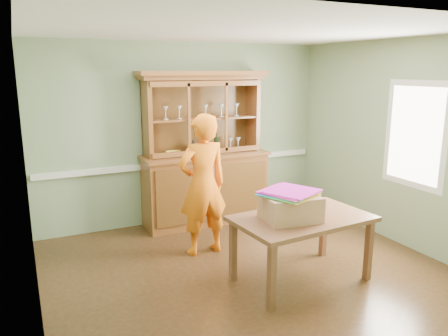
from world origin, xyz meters
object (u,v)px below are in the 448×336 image
china_hutch (205,171)px  dining_table (302,224)px  person (203,185)px  cardboard_box (290,207)px

china_hutch → dining_table: (0.22, -2.22, -0.15)m
china_hutch → dining_table: china_hutch is taller
person → dining_table: bearing=118.0°
china_hutch → cardboard_box: (0.04, -2.24, 0.07)m
china_hutch → person: (-0.48, -1.07, 0.09)m
dining_table → cardboard_box: size_ratio=2.67×
person → cardboard_box: bearing=111.0°
cardboard_box → china_hutch: bearing=91.1°
china_hutch → cardboard_box: 2.24m
china_hutch → person: china_hutch is taller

